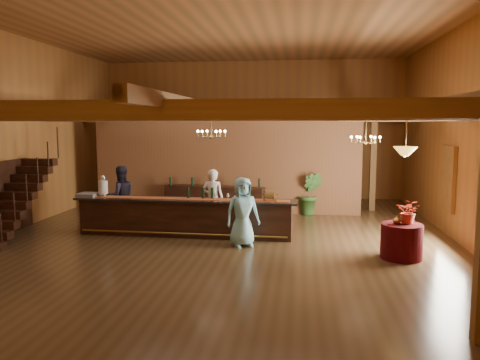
# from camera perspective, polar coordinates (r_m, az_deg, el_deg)

# --- Properties ---
(floor) EXTENTS (14.00, 14.00, 0.00)m
(floor) POSITION_cam_1_polar(r_m,az_deg,el_deg) (12.55, -2.07, -6.94)
(floor) COLOR #46321B
(floor) RESTS_ON ground
(ceiling) EXTENTS (14.00, 14.00, 0.00)m
(ceiling) POSITION_cam_1_polar(r_m,az_deg,el_deg) (12.44, -2.18, 18.48)
(ceiling) COLOR #A56739
(ceiling) RESTS_ON wall_back
(wall_back) EXTENTS (12.00, 0.10, 5.50)m
(wall_back) POSITION_cam_1_polar(r_m,az_deg,el_deg) (19.13, 1.36, 6.14)
(wall_back) COLOR #9D632A
(wall_back) RESTS_ON floor
(wall_front) EXTENTS (12.00, 0.10, 5.50)m
(wall_front) POSITION_cam_1_polar(r_m,az_deg,el_deg) (5.41, -14.47, 4.03)
(wall_front) COLOR #9D632A
(wall_front) RESTS_ON floor
(wall_left) EXTENTS (0.10, 14.00, 5.50)m
(wall_left) POSITION_cam_1_polar(r_m,az_deg,el_deg) (14.45, -26.41, 5.18)
(wall_left) COLOR #9D632A
(wall_left) RESTS_ON floor
(wall_right) EXTENTS (0.10, 14.00, 5.50)m
(wall_right) POSITION_cam_1_polar(r_m,az_deg,el_deg) (12.67, 25.84, 5.07)
(wall_right) COLOR #9D632A
(wall_right) RESTS_ON floor
(beam_grid) EXTENTS (11.90, 13.90, 0.39)m
(beam_grid) POSITION_cam_1_polar(r_m,az_deg,el_deg) (12.69, -1.75, 7.98)
(beam_grid) COLOR olive
(beam_grid) RESTS_ON wall_left
(support_posts) EXTENTS (9.20, 10.20, 3.20)m
(support_posts) POSITION_cam_1_polar(r_m,az_deg,el_deg) (11.78, -2.50, 0.06)
(support_posts) COLOR olive
(support_posts) RESTS_ON floor
(partition_wall) EXTENTS (9.00, 0.18, 3.10)m
(partition_wall) POSITION_cam_1_polar(r_m,az_deg,el_deg) (15.79, -1.80, 1.62)
(partition_wall) COLOR brown
(partition_wall) RESTS_ON floor
(window_right_back) EXTENTS (0.12, 1.05, 1.75)m
(window_right_back) POSITION_cam_1_polar(r_m,az_deg,el_deg) (13.68, 24.07, 0.21)
(window_right_back) COLOR white
(window_right_back) RESTS_ON wall_right
(staircase) EXTENTS (1.00, 2.80, 2.00)m
(staircase) POSITION_cam_1_polar(r_m,az_deg,el_deg) (13.67, -25.82, -2.21)
(staircase) COLOR #3D1E12
(staircase) RESTS_ON floor
(backroom_boxes) EXTENTS (4.10, 0.60, 1.10)m
(backroom_boxes) POSITION_cam_1_polar(r_m,az_deg,el_deg) (17.84, -0.11, -1.07)
(backroom_boxes) COLOR #3D1E12
(backroom_boxes) RESTS_ON floor
(tasting_bar) EXTENTS (6.02, 0.92, 1.01)m
(tasting_bar) POSITION_cam_1_polar(r_m,az_deg,el_deg) (12.67, -6.74, -4.50)
(tasting_bar) COLOR #3D1E12
(tasting_bar) RESTS_ON floor
(beverage_dispenser) EXTENTS (0.26, 0.26, 0.60)m
(beverage_dispenser) POSITION_cam_1_polar(r_m,az_deg,el_deg) (13.40, -16.36, -0.73)
(beverage_dispenser) COLOR silver
(beverage_dispenser) RESTS_ON tasting_bar
(glass_rack_tray) EXTENTS (0.50, 0.50, 0.10)m
(glass_rack_tray) POSITION_cam_1_polar(r_m,az_deg,el_deg) (13.52, -18.04, -1.74)
(glass_rack_tray) COLOR gray
(glass_rack_tray) RESTS_ON tasting_bar
(raffle_drum) EXTENTS (0.34, 0.24, 0.30)m
(raffle_drum) POSITION_cam_1_polar(r_m,az_deg,el_deg) (12.10, 3.68, -1.79)
(raffle_drum) COLOR brown
(raffle_drum) RESTS_ON tasting_bar
(bar_bottle_0) EXTENTS (0.07, 0.07, 0.30)m
(bar_bottle_0) POSITION_cam_1_polar(r_m,az_deg,el_deg) (12.65, -6.34, -1.55)
(bar_bottle_0) COLOR black
(bar_bottle_0) RESTS_ON tasting_bar
(bar_bottle_1) EXTENTS (0.07, 0.07, 0.30)m
(bar_bottle_1) POSITION_cam_1_polar(r_m,az_deg,el_deg) (12.55, -4.53, -1.60)
(bar_bottle_1) COLOR black
(bar_bottle_1) RESTS_ON tasting_bar
(bar_bottle_2) EXTENTS (0.07, 0.07, 0.30)m
(bar_bottle_2) POSITION_cam_1_polar(r_m,az_deg,el_deg) (12.50, -3.39, -1.63)
(bar_bottle_2) COLOR black
(bar_bottle_2) RESTS_ON tasting_bar
(backbar_shelf) EXTENTS (3.41, 1.09, 0.95)m
(backbar_shelf) POSITION_cam_1_polar(r_m,az_deg,el_deg) (15.52, -3.13, -2.49)
(backbar_shelf) COLOR #3D1E12
(backbar_shelf) RESTS_ON floor
(round_table) EXTENTS (0.91, 0.91, 0.79)m
(round_table) POSITION_cam_1_polar(r_m,az_deg,el_deg) (11.10, 19.09, -7.08)
(round_table) COLOR #420707
(round_table) RESTS_ON floor
(chandelier_left) EXTENTS (0.80, 0.80, 0.62)m
(chandelier_left) POSITION_cam_1_polar(r_m,az_deg,el_deg) (12.99, -3.51, 5.71)
(chandelier_left) COLOR #A7833C
(chandelier_left) RESTS_ON beam_grid
(chandelier_right) EXTENTS (0.80, 0.80, 0.77)m
(chandelier_right) POSITION_cam_1_polar(r_m,az_deg,el_deg) (13.21, 15.07, 4.85)
(chandelier_right) COLOR #A7833C
(chandelier_right) RESTS_ON beam_grid
(pendant_lamp) EXTENTS (0.52, 0.52, 0.90)m
(pendant_lamp) POSITION_cam_1_polar(r_m,az_deg,el_deg) (10.81, 19.51, 3.33)
(pendant_lamp) COLOR #A7833C
(pendant_lamp) RESTS_ON beam_grid
(bartender) EXTENTS (0.68, 0.49, 1.75)m
(bartender) POSITION_cam_1_polar(r_m,az_deg,el_deg) (13.15, -3.32, -2.43)
(bartender) COLOR white
(bartender) RESTS_ON floor
(staff_second) EXTENTS (1.10, 1.06, 1.79)m
(staff_second) POSITION_cam_1_polar(r_m,az_deg,el_deg) (14.02, -14.35, -1.96)
(staff_second) COLOR #232131
(staff_second) RESTS_ON floor
(guest) EXTENTS (0.99, 0.85, 1.71)m
(guest) POSITION_cam_1_polar(r_m,az_deg,el_deg) (11.46, 0.31, -3.90)
(guest) COLOR #8BD3E4
(guest) RESTS_ON floor
(floor_plant) EXTENTS (0.88, 0.77, 1.41)m
(floor_plant) POSITION_cam_1_polar(r_m,az_deg,el_deg) (15.59, 8.55, -1.65)
(floor_plant) COLOR #315C24
(floor_plant) RESTS_ON floor
(table_flowers) EXTENTS (0.64, 0.60, 0.56)m
(table_flowers) POSITION_cam_1_polar(r_m,az_deg,el_deg) (11.04, 19.89, -3.63)
(table_flowers) COLOR #BF3B27
(table_flowers) RESTS_ON round_table
(table_vase) EXTENTS (0.17, 0.17, 0.31)m
(table_vase) POSITION_cam_1_polar(r_m,az_deg,el_deg) (10.96, 18.60, -4.31)
(table_vase) COLOR #A7833C
(table_vase) RESTS_ON round_table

